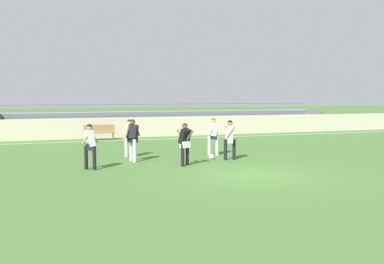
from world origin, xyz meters
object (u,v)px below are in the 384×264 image
Objects in this scene: player_dark_pressing_high at (185,141)px; player_white_overlapping at (90,143)px; bleacher_stand at (174,121)px; player_dark_on_ball at (133,136)px; soccer_ball at (211,157)px; player_white_wide_left at (230,136)px; bench_far_left at (100,131)px; player_white_trailing_run at (213,133)px; player_white_deep_cover at (130,135)px.

player_white_overlapping reaches higher than player_dark_pressing_high.
player_dark_on_ball is at bearing -114.14° from bleacher_stand.
player_dark_pressing_high is 0.95× the size of player_dark_on_ball.
player_white_overlapping is at bearing -169.38° from soccer_ball.
player_white_overlapping is at bearing -174.41° from player_white_wide_left.
bleacher_stand is at bearing 79.80° from soccer_ball.
player_dark_pressing_high is at bearing -46.66° from player_dark_on_ball.
player_white_wide_left is 5.70m from player_white_overlapping.
player_white_overlapping is at bearing -99.39° from bench_far_left.
player_white_overlapping is 0.99× the size of player_white_trailing_run.
player_dark_on_ball is (0.11, -9.02, 0.47)m from bench_far_left.
soccer_ball is (-2.29, -12.70, -0.73)m from bleacher_stand.
player_white_trailing_run is at bearing -11.21° from player_white_deep_cover.
player_white_wide_left is 1.00× the size of player_white_overlapping.
player_dark_on_ball is 7.70× the size of soccer_ball.
player_white_deep_cover is 3.66m from soccer_ball.
player_white_wide_left is (-1.64, -13.09, 0.12)m from bleacher_stand.
bleacher_stand is at bearing 74.54° from player_dark_pressing_high.
player_white_wide_left is at bearing -86.06° from player_white_trailing_run.
bleacher_stand reaches higher than bench_far_left.
soccer_ball is (-0.65, 0.39, -0.86)m from player_white_wide_left.
player_dark_on_ball is (-5.48, -12.22, 0.17)m from bleacher_stand.
bleacher_stand is at bearing 29.83° from bench_far_left.
player_white_wide_left is 0.96× the size of player_dark_on_ball.
bleacher_stand reaches higher than player_dark_pressing_high.
soccer_ball is (-0.54, -1.16, -0.86)m from player_white_trailing_run.
player_white_deep_cover is at bearing 115.21° from player_dark_pressing_high.
player_white_deep_cover reaches higher than bench_far_left.
player_white_deep_cover is at bearing 168.79° from player_white_trailing_run.
player_white_deep_cover is at bearing -88.03° from bench_far_left.
player_white_overlapping is (-7.31, -13.64, 0.12)m from bleacher_stand.
bench_far_left is 1.11× the size of player_white_overlapping.
player_dark_pressing_high is at bearing -158.95° from player_white_wide_left.
player_dark_pressing_high is at bearing -131.34° from player_white_trailing_run.
soccer_ball is at bearing -8.50° from player_dark_on_ball.
bleacher_stand is 12.68× the size of bench_far_left.
player_white_wide_left is 7.41× the size of soccer_ball.
player_white_overlapping is 7.40× the size of soccer_ball.
bench_far_left is at bearing 90.67° from player_dark_on_ball.
player_white_wide_left reaches higher than player_white_overlapping.
player_dark_pressing_high is 3.47m from player_white_overlapping.
bench_far_left is 7.64m from player_white_deep_cover.
player_dark_on_ball is 3.35m from soccer_ball.
player_dark_on_ball reaches higher than player_dark_pressing_high.
player_white_deep_cover is 3.44m from player_white_overlapping.
player_white_trailing_run is 1.55m from soccer_ball.
player_white_overlapping is (-3.45, 0.30, 0.01)m from player_dark_pressing_high.
player_dark_pressing_high is at bearing -80.86° from bench_far_left.
bleacher_stand reaches higher than player_white_trailing_run.
bench_far_left is 10.59m from player_white_overlapping.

